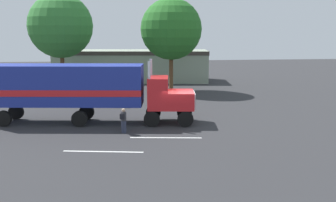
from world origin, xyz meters
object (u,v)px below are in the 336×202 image
tree_center (171,29)px  tree_left (61,26)px  parked_car (101,96)px  person_bystander (124,120)px  semi_truck (84,88)px

tree_center → tree_left: bearing=168.9°
parked_car → tree_center: tree_center is taller
person_bystander → tree_left: tree_left is taller
parked_car → tree_left: (-4.58, 9.37, 6.23)m
tree_left → tree_center: size_ratio=1.06×
semi_truck → tree_left: 17.30m
person_bystander → parked_car: (-1.84, 10.15, -0.09)m
semi_truck → tree_center: size_ratio=1.44×
person_bystander → tree_center: (5.40, 17.20, 5.79)m
tree_left → person_bystander: bearing=-71.8°
semi_truck → tree_center: bearing=59.9°
person_bystander → tree_center: size_ratio=0.16×
person_bystander → parked_car: bearing=100.3°
tree_center → parked_car: bearing=-135.7°
parked_car → person_bystander: bearing=-79.7°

